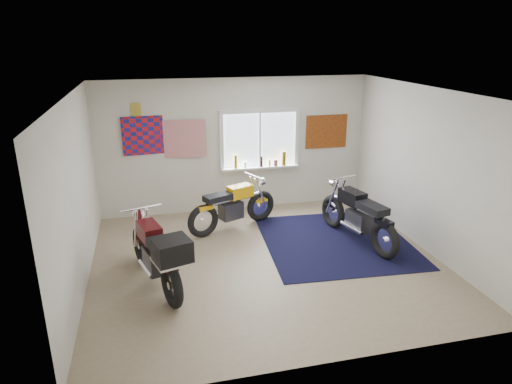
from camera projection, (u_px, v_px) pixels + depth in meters
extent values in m
plane|color=#9E896B|center=(266.00, 261.00, 7.39)|extent=(5.50, 5.50, 0.00)
plane|color=white|center=(268.00, 92.00, 6.51)|extent=(5.50, 5.50, 0.00)
plane|color=silver|center=(235.00, 146.00, 9.25)|extent=(5.50, 0.00, 5.50)
plane|color=silver|center=(330.00, 255.00, 4.65)|extent=(5.50, 0.00, 5.50)
plane|color=silver|center=(76.00, 197.00, 6.34)|extent=(0.00, 5.00, 5.00)
plane|color=silver|center=(427.00, 170.00, 7.56)|extent=(0.00, 5.00, 5.00)
cube|color=black|center=(336.00, 241.00, 8.10)|extent=(2.67, 2.76, 0.01)
cube|color=white|center=(260.00, 140.00, 9.31)|extent=(1.50, 0.02, 1.10)
cube|color=white|center=(260.00, 111.00, 9.10)|extent=(1.66, 0.06, 0.08)
cube|color=white|center=(260.00, 168.00, 9.49)|extent=(1.66, 0.06, 0.08)
cube|color=white|center=(221.00, 142.00, 9.12)|extent=(0.08, 0.06, 1.10)
cube|color=white|center=(297.00, 138.00, 9.47)|extent=(0.08, 0.06, 1.10)
cube|color=white|center=(260.00, 140.00, 9.30)|extent=(0.04, 0.06, 1.10)
cube|color=white|center=(260.00, 167.00, 9.43)|extent=(1.60, 0.16, 0.04)
cylinder|color=olive|center=(236.00, 162.00, 9.25)|extent=(0.07, 0.07, 0.28)
cylinder|color=silver|center=(245.00, 165.00, 9.32)|extent=(0.06, 0.06, 0.12)
cylinder|color=black|center=(261.00, 161.00, 9.38)|extent=(0.06, 0.06, 0.22)
cylinder|color=#CDDD1A|center=(270.00, 163.00, 9.43)|extent=(0.05, 0.05, 0.14)
cylinder|color=#7D5D10|center=(284.00, 158.00, 9.47)|extent=(0.09, 0.09, 0.30)
cylinder|color=#7A3E53|center=(276.00, 163.00, 9.46)|extent=(0.09, 0.09, 0.13)
plane|color=red|center=(149.00, 135.00, 8.75)|extent=(1.00, 0.07, 1.00)
plane|color=red|center=(183.00, 139.00, 8.91)|extent=(0.90, 0.09, 0.90)
cube|color=#A89230|center=(136.00, 110.00, 8.55)|extent=(0.18, 0.02, 0.24)
cube|color=#A54C14|center=(326.00, 132.00, 9.59)|extent=(0.90, 0.03, 0.70)
torus|color=black|center=(261.00, 206.00, 8.93)|extent=(0.62, 0.35, 0.62)
torus|color=black|center=(203.00, 221.00, 8.20)|extent=(0.62, 0.35, 0.62)
cylinder|color=white|center=(261.00, 206.00, 8.93)|extent=(0.13, 0.13, 0.10)
cylinder|color=white|center=(203.00, 221.00, 8.20)|extent=(0.13, 0.13, 0.10)
cylinder|color=white|center=(233.00, 200.00, 8.48)|extent=(1.11, 0.53, 0.08)
cube|color=#333336|center=(231.00, 210.00, 8.52)|extent=(0.49, 0.40, 0.32)
cylinder|color=white|center=(227.00, 213.00, 8.66)|extent=(0.50, 0.26, 0.06)
cube|color=#FFB60D|center=(240.00, 191.00, 8.53)|extent=(0.52, 0.40, 0.22)
cube|color=black|center=(218.00, 198.00, 8.26)|extent=(0.57, 0.44, 0.11)
cube|color=#FFB60D|center=(205.00, 207.00, 8.15)|extent=(0.31, 0.25, 0.07)
cube|color=#FFB60D|center=(261.00, 200.00, 8.90)|extent=(0.29, 0.22, 0.05)
cylinder|color=white|center=(254.00, 176.00, 8.63)|extent=(0.25, 0.54, 0.03)
cylinder|color=white|center=(261.00, 182.00, 8.78)|extent=(0.14, 0.17, 0.15)
torus|color=black|center=(333.00, 211.00, 8.62)|extent=(0.28, 0.65, 0.64)
torus|color=black|center=(385.00, 240.00, 7.43)|extent=(0.28, 0.65, 0.64)
cylinder|color=white|center=(333.00, 211.00, 8.62)|extent=(0.12, 0.13, 0.11)
cylinder|color=white|center=(385.00, 240.00, 7.43)|extent=(0.12, 0.13, 0.11)
cylinder|color=white|center=(358.00, 208.00, 7.92)|extent=(0.38, 1.27, 0.09)
cube|color=#333336|center=(359.00, 221.00, 7.95)|extent=(0.38, 0.51, 0.34)
cylinder|color=white|center=(351.00, 228.00, 7.92)|extent=(0.20, 0.56, 0.07)
cube|color=black|center=(352.00, 197.00, 8.03)|extent=(0.37, 0.55, 0.24)
cube|color=black|center=(372.00, 208.00, 7.58)|extent=(0.41, 0.61, 0.12)
cube|color=black|center=(384.00, 222.00, 7.37)|extent=(0.23, 0.33, 0.08)
cube|color=black|center=(333.00, 205.00, 8.58)|extent=(0.20, 0.31, 0.05)
cylinder|color=white|center=(341.00, 178.00, 8.23)|extent=(0.62, 0.18, 0.04)
cylinder|color=white|center=(334.00, 183.00, 8.46)|extent=(0.18, 0.14, 0.16)
torus|color=black|center=(142.00, 245.00, 7.23)|extent=(0.31, 0.66, 0.65)
torus|color=black|center=(172.00, 285.00, 6.09)|extent=(0.31, 0.66, 0.65)
cylinder|color=white|center=(142.00, 245.00, 7.23)|extent=(0.13, 0.13, 0.11)
cylinder|color=white|center=(172.00, 285.00, 6.09)|extent=(0.13, 0.13, 0.11)
cylinder|color=white|center=(154.00, 245.00, 6.56)|extent=(0.44, 1.23, 0.09)
cube|color=#333336|center=(156.00, 260.00, 6.59)|extent=(0.39, 0.51, 0.34)
cylinder|color=white|center=(146.00, 269.00, 6.55)|extent=(0.22, 0.54, 0.07)
cube|color=#3D090C|center=(149.00, 232.00, 6.66)|extent=(0.39, 0.55, 0.24)
cube|color=black|center=(161.00, 247.00, 6.23)|extent=(0.42, 0.60, 0.12)
cube|color=#3D090C|center=(169.00, 265.00, 6.03)|extent=(0.24, 0.33, 0.08)
cube|color=#3D090C|center=(141.00, 239.00, 7.19)|extent=(0.21, 0.31, 0.05)
cylinder|color=white|center=(141.00, 208.00, 6.85)|extent=(0.60, 0.21, 0.04)
cylinder|color=white|center=(138.00, 214.00, 7.07)|extent=(0.18, 0.14, 0.16)
cube|color=black|center=(172.00, 250.00, 5.82)|extent=(0.55, 0.53, 0.30)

